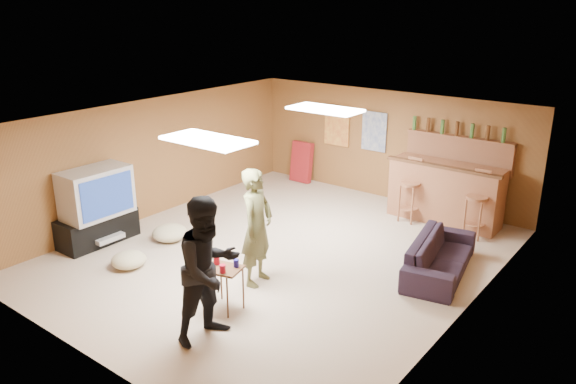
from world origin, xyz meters
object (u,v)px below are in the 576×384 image
Objects in this scene: bar_counter at (445,193)px; tv_body at (96,192)px; person_olive at (257,227)px; person_black at (209,269)px; sofa at (440,256)px; tray_table at (224,288)px.

tv_body is at bearing -133.00° from bar_counter.
bar_counter is 4.07m from person_olive.
sofa is at bearing -17.74° from person_black.
tv_body is at bearing 105.30° from sofa.
tray_table is at bearing 177.59° from person_olive.
bar_counter is 2.18m from sofa.
tv_body is 0.61× the size of person_black.
bar_counter is at bearing -28.54° from person_olive.
person_black is (0.46, -1.40, 0.04)m from person_olive.
sofa is 3.16× the size of tray_table.
person_olive is at bearing 10.75° from tv_body.
person_black is (-0.72, -5.28, 0.35)m from bar_counter.
person_black is at bearing -97.75° from bar_counter.
person_black reaches higher than sofa.
tray_table is (0.14, -0.83, -0.56)m from person_olive.
person_olive is at bearing 99.26° from tray_table.
sofa is (1.51, 3.27, -0.62)m from person_black.
tray_table is (-1.04, -4.72, -0.25)m from bar_counter.
tv_body is at bearing 89.08° from person_olive.
person_olive is 1.01m from tray_table.
person_olive reaches higher than bar_counter.
sofa is at bearing 26.26° from tv_body.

